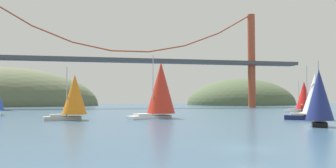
{
  "coord_description": "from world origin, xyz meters",
  "views": [
    {
      "loc": [
        -10.71,
        -22.81,
        3.71
      ],
      "look_at": [
        0.0,
        28.84,
        5.86
      ],
      "focal_mm": 35.56,
      "sensor_mm": 36.0,
      "label": 1
    }
  ],
  "objects_px": {
    "sailboat_orange_sail": "(74,96)",
    "sailboat_navy_sail": "(319,97)",
    "sailboat_red_spinnaker": "(304,96)",
    "sailboat_white_mainsail": "(315,95)",
    "sailboat_scarlet_sail": "(160,89)",
    "channel_buoy": "(302,114)"
  },
  "relations": [
    {
      "from": "sailboat_orange_sail",
      "to": "sailboat_navy_sail",
      "type": "relative_size",
      "value": 1.02
    },
    {
      "from": "sailboat_red_spinnaker",
      "to": "sailboat_white_mainsail",
      "type": "height_order",
      "value": "sailboat_white_mainsail"
    },
    {
      "from": "sailboat_scarlet_sail",
      "to": "sailboat_orange_sail",
      "type": "relative_size",
      "value": 1.29
    },
    {
      "from": "sailboat_red_spinnaker",
      "to": "sailboat_white_mainsail",
      "type": "relative_size",
      "value": 0.87
    },
    {
      "from": "sailboat_red_spinnaker",
      "to": "channel_buoy",
      "type": "height_order",
      "value": "sailboat_red_spinnaker"
    },
    {
      "from": "sailboat_orange_sail",
      "to": "channel_buoy",
      "type": "distance_m",
      "value": 44.28
    },
    {
      "from": "sailboat_white_mainsail",
      "to": "channel_buoy",
      "type": "relative_size",
      "value": 3.43
    },
    {
      "from": "sailboat_navy_sail",
      "to": "sailboat_scarlet_sail",
      "type": "bearing_deg",
      "value": 127.93
    },
    {
      "from": "sailboat_navy_sail",
      "to": "sailboat_orange_sail",
      "type": "bearing_deg",
      "value": 148.72
    },
    {
      "from": "sailboat_red_spinnaker",
      "to": "sailboat_orange_sail",
      "type": "bearing_deg",
      "value": -162.41
    },
    {
      "from": "sailboat_navy_sail",
      "to": "sailboat_red_spinnaker",
      "type": "bearing_deg",
      "value": 58.49
    },
    {
      "from": "sailboat_scarlet_sail",
      "to": "sailboat_orange_sail",
      "type": "height_order",
      "value": "sailboat_scarlet_sail"
    },
    {
      "from": "sailboat_scarlet_sail",
      "to": "sailboat_navy_sail",
      "type": "xyz_separation_m",
      "value": [
        16.59,
        -21.29,
        -1.43
      ]
    },
    {
      "from": "sailboat_white_mainsail",
      "to": "sailboat_red_spinnaker",
      "type": "bearing_deg",
      "value": 59.43
    },
    {
      "from": "sailboat_scarlet_sail",
      "to": "sailboat_red_spinnaker",
      "type": "bearing_deg",
      "value": 20.88
    },
    {
      "from": "sailboat_scarlet_sail",
      "to": "sailboat_white_mainsail",
      "type": "xyz_separation_m",
      "value": [
        24.14,
        -9.88,
        -1.05
      ]
    },
    {
      "from": "sailboat_white_mainsail",
      "to": "sailboat_orange_sail",
      "type": "distance_m",
      "value": 39.7
    },
    {
      "from": "sailboat_orange_sail",
      "to": "sailboat_navy_sail",
      "type": "xyz_separation_m",
      "value": [
        31.41,
        -19.08,
        -0.2
      ]
    },
    {
      "from": "sailboat_orange_sail",
      "to": "sailboat_white_mainsail",
      "type": "bearing_deg",
      "value": -11.15
    },
    {
      "from": "sailboat_red_spinnaker",
      "to": "channel_buoy",
      "type": "bearing_deg",
      "value": -125.32
    },
    {
      "from": "sailboat_scarlet_sail",
      "to": "channel_buoy",
      "type": "xyz_separation_m",
      "value": [
        29.17,
        1.33,
        -4.85
      ]
    },
    {
      "from": "sailboat_white_mainsail",
      "to": "sailboat_navy_sail",
      "type": "relative_size",
      "value": 1.07
    }
  ]
}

